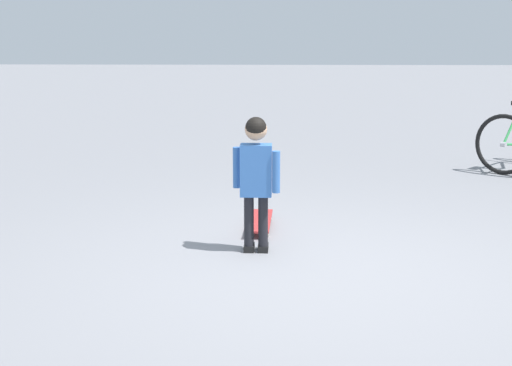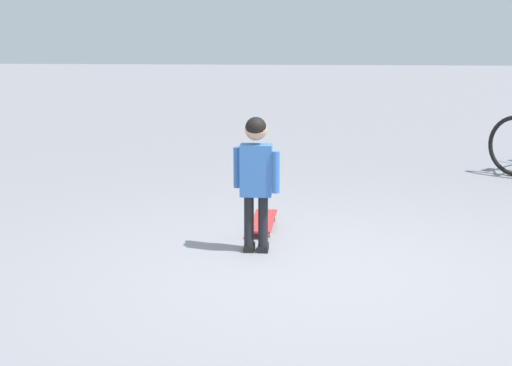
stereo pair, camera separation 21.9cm
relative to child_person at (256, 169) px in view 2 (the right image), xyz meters
The scene contains 3 objects.
ground_plane 0.94m from the child_person, 134.49° to the left, with size 50.00×50.00×0.00m, color gray.
child_person is the anchor object (origin of this frame).
skateboard 0.91m from the child_person, 91.52° to the right, with size 0.22×0.75×0.07m.
Camera 2 is at (0.13, 5.13, 1.78)m, focal length 52.77 mm.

